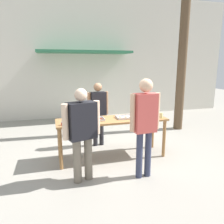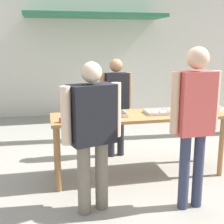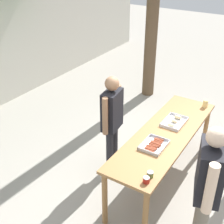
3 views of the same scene
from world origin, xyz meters
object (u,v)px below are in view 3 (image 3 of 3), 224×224
Objects in this scene: person_customer_holding_hotdog at (208,181)px; beer_cup at (205,104)px; food_tray_sausages at (154,145)px; condiment_jar_ketchup at (150,174)px; condiment_jar_mustard at (146,180)px; food_tray_buns at (175,122)px; person_server_behind_table at (112,117)px.

beer_cup is at bearing -178.64° from person_customer_holding_hotdog.
food_tray_sausages is 0.59m from condiment_jar_ketchup.
condiment_jar_mustard is 0.65× the size of beer_cup.
condiment_jar_mustard is 2.05m from beer_cup.
beer_cup is 0.07× the size of person_customer_holding_hotdog.
condiment_jar_ketchup is at bearing 179.87° from beer_cup.
food_tray_buns is 1.36m from condiment_jar_mustard.
beer_cup reaches higher than food_tray_buns.
beer_cup is (2.05, 0.00, 0.02)m from condiment_jar_mustard.
food_tray_sausages is 0.24× the size of person_server_behind_table.
beer_cup is 1.87m from person_customer_holding_hotdog.
person_server_behind_table is at bearing -128.24° from person_customer_holding_hotdog.
person_server_behind_table is (0.90, 1.01, 0.04)m from condiment_jar_mustard.
food_tray_sausages is 4.92× the size of condiment_jar_mustard.
beer_cup reaches higher than food_tray_sausages.
condiment_jar_ketchup is (-1.24, -0.22, 0.02)m from food_tray_buns.
food_tray_sausages is 0.83m from person_server_behind_table.
person_server_behind_table is (-1.16, 1.01, 0.02)m from beer_cup.
condiment_jar_mustard is 0.05× the size of person_server_behind_table.
person_customer_holding_hotdog is at bearing -118.60° from person_server_behind_table.
person_customer_holding_hotdog is at bearing -142.96° from food_tray_buns.
person_server_behind_table is at bearing 48.36° from condiment_jar_mustard.
condiment_jar_mustard is 1.35m from person_server_behind_table.
beer_cup is (1.95, -0.00, 0.02)m from condiment_jar_ketchup.
food_tray_buns is 5.38× the size of condiment_jar_ketchup.
food_tray_sausages is at bearing -114.19° from person_server_behind_table.
person_customer_holding_hotdog reaches higher than condiment_jar_ketchup.
person_server_behind_table reaches higher than food_tray_sausages.
food_tray_sausages is 4.92× the size of condiment_jar_ketchup.
person_customer_holding_hotdog reaches higher than food_tray_buns.
food_tray_sausages is 0.92× the size of food_tray_buns.
condiment_jar_mustard is at bearing -170.68° from food_tray_buns.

